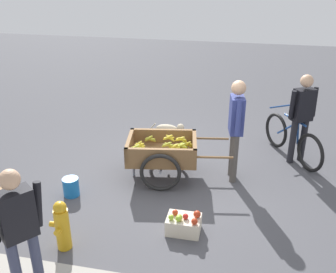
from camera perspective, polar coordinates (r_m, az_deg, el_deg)
name	(u,v)px	position (r m, az deg, el deg)	size (l,w,h in m)	color
ground_plane	(172,179)	(6.37, 0.59, -6.28)	(24.00, 24.00, 0.00)	#47474C
fruit_cart	(163,153)	(6.23, -0.81, -2.41)	(1.75, 1.05, 0.72)	brown
vendor_person	(236,122)	(6.05, 10.01, 2.13)	(0.25, 0.61, 1.66)	#4C4742
bicycle	(292,140)	(7.24, 17.84, -0.44)	(0.92, 1.45, 0.85)	black
cyclist_person	(302,111)	(6.92, 19.19, 3.51)	(0.46, 0.37, 1.58)	black
dog	(169,129)	(7.53, 0.15, 1.10)	(0.67, 0.19, 0.40)	beige
fire_hydrant	(62,225)	(4.98, -15.38, -12.52)	(0.25, 0.25, 0.67)	gold
plastic_bucket	(71,187)	(6.07, -14.11, -7.22)	(0.24, 0.24, 0.29)	#1966B2
mixed_fruit_crate	(184,224)	(5.18, 2.34, -12.73)	(0.44, 0.32, 0.32)	beige
bystander_person	(18,224)	(4.17, -21.20, -12.00)	(0.37, 0.47, 1.50)	#333851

